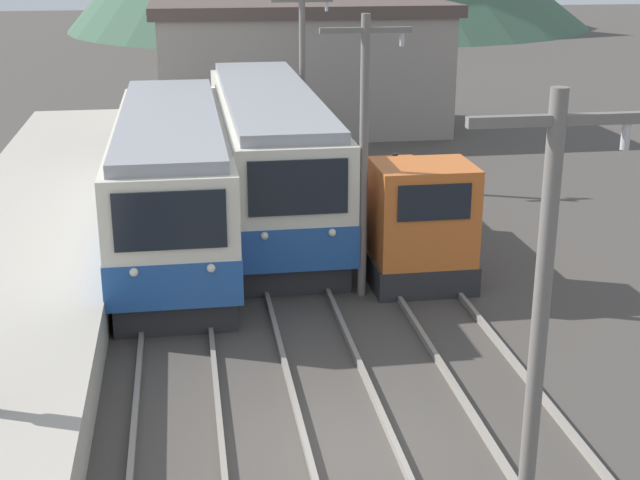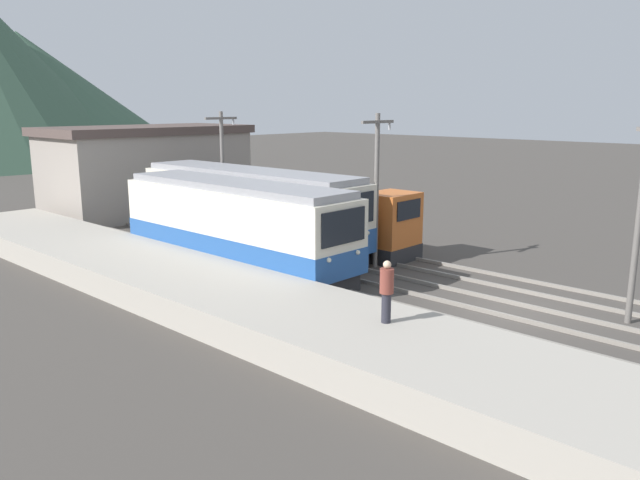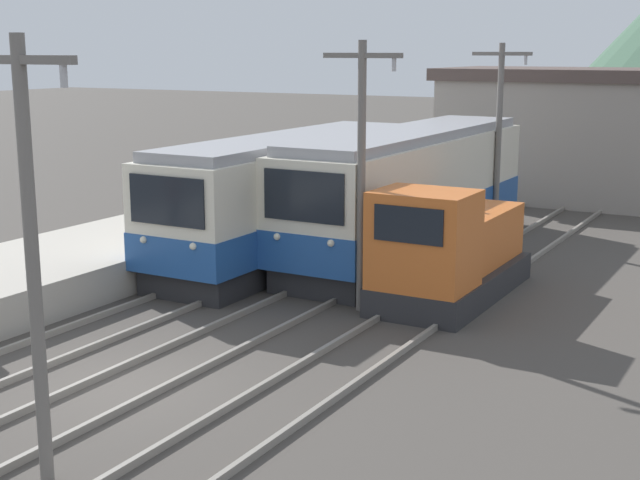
{
  "view_description": "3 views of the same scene",
  "coord_description": "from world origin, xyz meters",
  "px_view_note": "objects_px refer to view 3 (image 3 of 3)",
  "views": [
    {
      "loc": [
        -2.24,
        -12.25,
        7.89
      ],
      "look_at": [
        0.61,
        6.13,
        1.62
      ],
      "focal_mm": 50.0,
      "sensor_mm": 36.0,
      "label": 1
    },
    {
      "loc": [
        -18.64,
        -8.98,
        6.75
      ],
      "look_at": [
        -1.24,
        7.22,
        1.58
      ],
      "focal_mm": 35.0,
      "sensor_mm": 36.0,
      "label": 2
    },
    {
      "loc": [
        11.08,
        -11.88,
        6.2
      ],
      "look_at": [
        0.64,
        6.65,
        1.65
      ],
      "focal_mm": 50.0,
      "sensor_mm": 36.0,
      "label": 3
    }
  ],
  "objects_px": {
    "catenary_mast_near": "(32,247)",
    "catenary_mast_mid": "(362,166)",
    "commuter_train_left": "(292,202)",
    "commuter_train_center": "(410,196)",
    "catenary_mast_far": "(499,132)",
    "shunting_locomotive": "(449,253)"
  },
  "relations": [
    {
      "from": "catenary_mast_far",
      "to": "commuter_train_center",
      "type": "bearing_deg",
      "value": -111.73
    },
    {
      "from": "commuter_train_center",
      "to": "catenary_mast_mid",
      "type": "relative_size",
      "value": 2.04
    },
    {
      "from": "commuter_train_left",
      "to": "commuter_train_center",
      "type": "xyz_separation_m",
      "value": [
        2.8,
        2.41,
        0.05
      ]
    },
    {
      "from": "commuter_train_center",
      "to": "catenary_mast_mid",
      "type": "xyz_separation_m",
      "value": [
        1.51,
        -6.35,
        1.75
      ]
    },
    {
      "from": "commuter_train_center",
      "to": "shunting_locomotive",
      "type": "xyz_separation_m",
      "value": [
        3.0,
        -4.39,
        -0.57
      ]
    },
    {
      "from": "commuter_train_left",
      "to": "catenary_mast_far",
      "type": "distance_m",
      "value": 7.76
    },
    {
      "from": "catenary_mast_mid",
      "to": "catenary_mast_far",
      "type": "height_order",
      "value": "same"
    },
    {
      "from": "shunting_locomotive",
      "to": "catenary_mast_near",
      "type": "xyz_separation_m",
      "value": [
        -1.49,
        -12.09,
        2.32
      ]
    },
    {
      "from": "commuter_train_left",
      "to": "catenary_mast_near",
      "type": "relative_size",
      "value": 1.84
    },
    {
      "from": "catenary_mast_mid",
      "to": "catenary_mast_far",
      "type": "distance_m",
      "value": 10.13
    },
    {
      "from": "catenary_mast_near",
      "to": "catenary_mast_far",
      "type": "relative_size",
      "value": 1.0
    },
    {
      "from": "commuter_train_center",
      "to": "catenary_mast_mid",
      "type": "height_order",
      "value": "catenary_mast_mid"
    },
    {
      "from": "shunting_locomotive",
      "to": "commuter_train_center",
      "type": "bearing_deg",
      "value": 124.35
    },
    {
      "from": "catenary_mast_near",
      "to": "catenary_mast_mid",
      "type": "height_order",
      "value": "same"
    },
    {
      "from": "shunting_locomotive",
      "to": "catenary_mast_mid",
      "type": "distance_m",
      "value": 3.38
    },
    {
      "from": "commuter_train_center",
      "to": "catenary_mast_near",
      "type": "relative_size",
      "value": 2.04
    },
    {
      "from": "catenary_mast_mid",
      "to": "catenary_mast_far",
      "type": "bearing_deg",
      "value": 90.0
    },
    {
      "from": "commuter_train_left",
      "to": "catenary_mast_near",
      "type": "distance_m",
      "value": 14.82
    },
    {
      "from": "commuter_train_left",
      "to": "catenary_mast_far",
      "type": "bearing_deg",
      "value": 55.18
    },
    {
      "from": "commuter_train_center",
      "to": "shunting_locomotive",
      "type": "distance_m",
      "value": 5.35
    },
    {
      "from": "shunting_locomotive",
      "to": "catenary_mast_far",
      "type": "height_order",
      "value": "catenary_mast_far"
    },
    {
      "from": "commuter_train_left",
      "to": "catenary_mast_far",
      "type": "relative_size",
      "value": 1.84
    }
  ]
}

